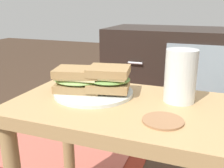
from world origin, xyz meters
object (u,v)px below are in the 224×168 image
(beer_glass, at_px, (180,76))
(coaster, at_px, (163,121))
(sandwich_front, at_px, (78,79))
(sandwich_back, at_px, (109,78))
(tv_cabinet, at_px, (187,77))
(plate, at_px, (94,92))

(beer_glass, distance_m, coaster, 0.16)
(sandwich_front, relative_size, beer_glass, 1.13)
(sandwich_front, height_order, sandwich_back, sandwich_back)
(sandwich_front, xyz_separation_m, beer_glass, (0.28, 0.04, 0.03))
(sandwich_front, distance_m, coaster, 0.29)
(sandwich_back, distance_m, beer_glass, 0.20)
(sandwich_back, bearing_deg, coaster, -34.83)
(beer_glass, bearing_deg, sandwich_back, -174.17)
(beer_glass, xyz_separation_m, coaster, (-0.02, -0.14, -0.07))
(tv_cabinet, xyz_separation_m, coaster, (0.02, -1.02, 0.17))
(plate, height_order, beer_glass, beer_glass)
(plate, bearing_deg, sandwich_back, 12.40)
(sandwich_front, relative_size, sandwich_back, 1.12)
(beer_glass, bearing_deg, coaster, -96.86)
(plate, bearing_deg, coaster, -27.26)
(tv_cabinet, bearing_deg, beer_glass, -87.59)
(plate, height_order, coaster, plate)
(plate, xyz_separation_m, sandwich_front, (-0.04, -0.01, 0.04))
(tv_cabinet, height_order, sandwich_front, tv_cabinet)
(tv_cabinet, relative_size, sandwich_front, 6.00)
(tv_cabinet, height_order, beer_glass, beer_glass)
(plate, relative_size, sandwich_front, 1.44)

